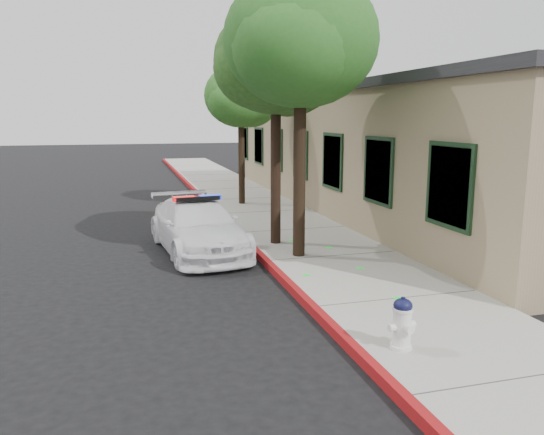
{
  "coord_description": "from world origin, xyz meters",
  "views": [
    {
      "loc": [
        -2.91,
        -7.92,
        3.26
      ],
      "look_at": [
        0.05,
        2.61,
        1.19
      ],
      "focal_mm": 35.12,
      "sensor_mm": 36.0,
      "label": 1
    }
  ],
  "objects_px": {
    "street_tree_mid": "(276,67)",
    "fire_hydrant": "(402,323)",
    "police_car": "(198,226)",
    "street_tree_far": "(242,99)",
    "street_tree_near": "(301,47)",
    "clapboard_building": "(404,150)"
  },
  "relations": [
    {
      "from": "fire_hydrant",
      "to": "street_tree_far",
      "type": "bearing_deg",
      "value": 79.98
    },
    {
      "from": "fire_hydrant",
      "to": "street_tree_far",
      "type": "relative_size",
      "value": 0.15
    },
    {
      "from": "police_car",
      "to": "street_tree_mid",
      "type": "bearing_deg",
      "value": -10.07
    },
    {
      "from": "clapboard_building",
      "to": "street_tree_far",
      "type": "height_order",
      "value": "street_tree_far"
    },
    {
      "from": "clapboard_building",
      "to": "fire_hydrant",
      "type": "xyz_separation_m",
      "value": [
        -6.06,
        -10.85,
        -1.61
      ]
    },
    {
      "from": "street_tree_far",
      "to": "clapboard_building",
      "type": "bearing_deg",
      "value": -18.95
    },
    {
      "from": "police_car",
      "to": "street_tree_near",
      "type": "relative_size",
      "value": 0.74
    },
    {
      "from": "fire_hydrant",
      "to": "street_tree_mid",
      "type": "height_order",
      "value": "street_tree_mid"
    },
    {
      "from": "street_tree_near",
      "to": "street_tree_mid",
      "type": "distance_m",
      "value": 1.41
    },
    {
      "from": "street_tree_mid",
      "to": "fire_hydrant",
      "type": "bearing_deg",
      "value": -90.71
    },
    {
      "from": "police_car",
      "to": "fire_hydrant",
      "type": "xyz_separation_m",
      "value": [
        1.86,
        -6.61,
        -0.13
      ]
    },
    {
      "from": "clapboard_building",
      "to": "street_tree_near",
      "type": "xyz_separation_m",
      "value": [
        -5.81,
        -5.74,
        2.6
      ]
    },
    {
      "from": "street_tree_near",
      "to": "street_tree_mid",
      "type": "relative_size",
      "value": 1.08
    },
    {
      "from": "clapboard_building",
      "to": "street_tree_far",
      "type": "relative_size",
      "value": 4.21
    },
    {
      "from": "fire_hydrant",
      "to": "street_tree_far",
      "type": "height_order",
      "value": "street_tree_far"
    },
    {
      "from": "police_car",
      "to": "street_tree_mid",
      "type": "xyz_separation_m",
      "value": [
        1.94,
        -0.13,
        3.8
      ]
    },
    {
      "from": "street_tree_near",
      "to": "street_tree_far",
      "type": "bearing_deg",
      "value": 87.11
    },
    {
      "from": "police_car",
      "to": "clapboard_building",
      "type": "bearing_deg",
      "value": 21.98
    },
    {
      "from": "street_tree_near",
      "to": "fire_hydrant",
      "type": "bearing_deg",
      "value": -92.79
    },
    {
      "from": "street_tree_mid",
      "to": "police_car",
      "type": "bearing_deg",
      "value": 176.12
    },
    {
      "from": "street_tree_near",
      "to": "street_tree_mid",
      "type": "xyz_separation_m",
      "value": [
        -0.17,
        1.37,
        -0.29
      ]
    },
    {
      "from": "fire_hydrant",
      "to": "street_tree_mid",
      "type": "distance_m",
      "value": 7.58
    }
  ]
}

